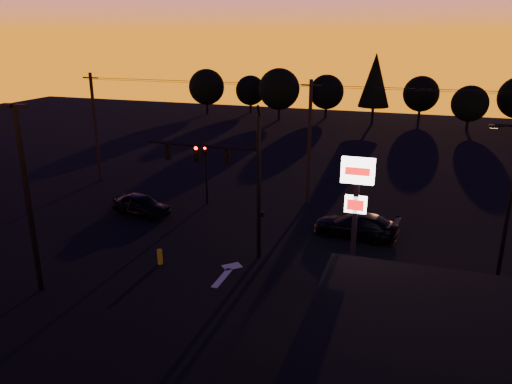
% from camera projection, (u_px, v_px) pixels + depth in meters
% --- Properties ---
extents(ground, '(120.00, 120.00, 0.00)m').
position_uv_depth(ground, '(206.00, 285.00, 25.04)').
color(ground, black).
rests_on(ground, ground).
extents(lane_arrow, '(1.20, 3.10, 0.01)m').
position_uv_depth(lane_arrow, '(227.00, 272.00, 26.39)').
color(lane_arrow, beige).
rests_on(lane_arrow, ground).
extents(traffic_signal_mast, '(6.79, 0.52, 8.58)m').
position_uv_depth(traffic_signal_mast, '(231.00, 170.00, 27.15)').
color(traffic_signal_mast, black).
rests_on(traffic_signal_mast, ground).
extents(secondary_signal, '(0.30, 0.31, 4.35)m').
position_uv_depth(secondary_signal, '(206.00, 166.00, 36.03)').
color(secondary_signal, black).
rests_on(secondary_signal, ground).
extents(parking_lot_light, '(1.25, 0.30, 9.14)m').
position_uv_depth(parking_lot_light, '(26.00, 188.00, 22.98)').
color(parking_lot_light, black).
rests_on(parking_lot_light, ground).
extents(pylon_sign, '(1.50, 0.28, 6.80)m').
position_uv_depth(pylon_sign, '(356.00, 198.00, 22.76)').
color(pylon_sign, black).
rests_on(pylon_sign, ground).
extents(streetlight, '(1.55, 0.35, 8.00)m').
position_uv_depth(streetlight, '(509.00, 197.00, 24.43)').
color(streetlight, black).
rests_on(streetlight, ground).
extents(utility_pole_0, '(1.40, 0.26, 9.00)m').
position_uv_depth(utility_pole_0, '(95.00, 127.00, 41.09)').
color(utility_pole_0, black).
rests_on(utility_pole_0, ground).
extents(utility_pole_1, '(1.40, 0.26, 9.00)m').
position_uv_depth(utility_pole_1, '(309.00, 142.00, 35.64)').
color(utility_pole_1, black).
rests_on(utility_pole_1, ground).
extents(power_wires, '(36.00, 1.22, 0.07)m').
position_uv_depth(power_wires, '(311.00, 86.00, 34.42)').
color(power_wires, black).
rests_on(power_wires, ground).
extents(bollard, '(0.28, 0.28, 0.85)m').
position_uv_depth(bollard, '(160.00, 257.00, 27.22)').
color(bollard, '#B4AB0F').
rests_on(bollard, ground).
extents(tree_0, '(5.36, 5.36, 6.74)m').
position_uv_depth(tree_0, '(207.00, 87.00, 75.54)').
color(tree_0, black).
rests_on(tree_0, ground).
extents(tree_1, '(4.54, 4.54, 5.71)m').
position_uv_depth(tree_1, '(250.00, 90.00, 76.62)').
color(tree_1, black).
rests_on(tree_1, ground).
extents(tree_2, '(5.77, 5.78, 7.26)m').
position_uv_depth(tree_2, '(279.00, 89.00, 70.01)').
color(tree_2, black).
rests_on(tree_2, ground).
extents(tree_3, '(4.95, 4.95, 6.22)m').
position_uv_depth(tree_3, '(327.00, 92.00, 71.99)').
color(tree_3, black).
rests_on(tree_3, ground).
extents(tree_4, '(4.18, 4.18, 9.50)m').
position_uv_depth(tree_4, '(375.00, 80.00, 66.50)').
color(tree_4, black).
rests_on(tree_4, ground).
extents(tree_5, '(4.95, 4.95, 6.22)m').
position_uv_depth(tree_5, '(421.00, 94.00, 69.86)').
color(tree_5, black).
rests_on(tree_5, ground).
extents(tree_6, '(4.54, 4.54, 5.71)m').
position_uv_depth(tree_6, '(470.00, 104.00, 62.73)').
color(tree_6, black).
rests_on(tree_6, ground).
extents(car_left, '(4.55, 2.50, 1.46)m').
position_uv_depth(car_left, '(141.00, 205.00, 34.47)').
color(car_left, black).
rests_on(car_left, ground).
extents(car_right, '(5.44, 2.74, 1.52)m').
position_uv_depth(car_right, '(356.00, 225.00, 30.74)').
color(car_right, black).
rests_on(car_right, ground).
extents(suv_parked, '(2.37, 4.56, 1.23)m').
position_uv_depth(suv_parked, '(459.00, 328.00, 20.37)').
color(suv_parked, black).
rests_on(suv_parked, ground).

